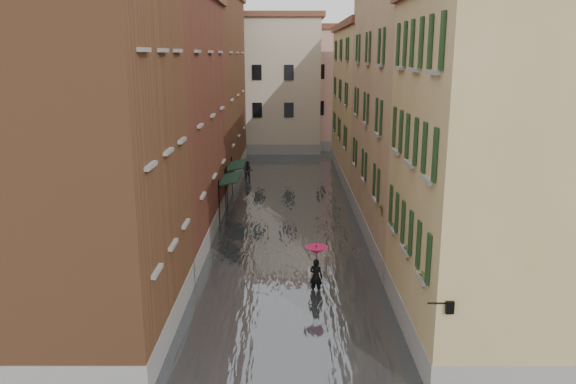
{
  "coord_description": "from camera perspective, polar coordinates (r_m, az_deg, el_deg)",
  "views": [
    {
      "loc": [
        -0.02,
        -20.03,
        9.67
      ],
      "look_at": [
        -0.05,
        7.02,
        3.0
      ],
      "focal_mm": 35.0,
      "sensor_mm": 36.0,
      "label": 1
    }
  ],
  "objects": [
    {
      "name": "building_end_cream",
      "position": [
        58.2,
        -2.92,
        10.71
      ],
      "size": [
        12.0,
        9.0,
        13.0
      ],
      "primitive_type": "cube",
      "color": "#B1A48D",
      "rests_on": "ground"
    },
    {
      "name": "floodwater",
      "position": [
        34.39,
        0.09,
        -2.31
      ],
      "size": [
        10.0,
        60.0,
        0.2
      ],
      "primitive_type": "cube",
      "color": "#4B4F53",
      "rests_on": "ground"
    },
    {
      "name": "building_right_near",
      "position": [
        19.74,
        20.89,
        1.48
      ],
      "size": [
        6.0,
        8.0,
        11.5
      ],
      "primitive_type": "cube",
      "color": "#9B8750",
      "rests_on": "ground"
    },
    {
      "name": "building_left_far",
      "position": [
        44.66,
        -9.07,
        10.25
      ],
      "size": [
        6.0,
        16.0,
        14.0
      ],
      "primitive_type": "cube",
      "color": "brown",
      "rests_on": "ground"
    },
    {
      "name": "awning_far",
      "position": [
        37.22,
        -5.28,
        2.64
      ],
      "size": [
        1.09,
        3.36,
        2.8
      ],
      "color": "#163120",
      "rests_on": "ground"
    },
    {
      "name": "building_end_pink",
      "position": [
        60.45,
        5.88,
        10.29
      ],
      "size": [
        10.0,
        9.0,
        12.0
      ],
      "primitive_type": "cube",
      "color": "tan",
      "rests_on": "ground"
    },
    {
      "name": "building_right_mid",
      "position": [
        30.04,
        13.69,
        7.4
      ],
      "size": [
        6.0,
        14.0,
        13.0
      ],
      "primitive_type": "cube",
      "color": "tan",
      "rests_on": "ground"
    },
    {
      "name": "window_planters",
      "position": [
        20.6,
        11.68,
        -3.85
      ],
      "size": [
        0.59,
        8.39,
        0.84
      ],
      "color": "brown",
      "rests_on": "ground"
    },
    {
      "name": "wall_lantern",
      "position": [
        16.13,
        16.01,
        -11.11
      ],
      "size": [
        0.71,
        0.22,
        0.35
      ],
      "color": "black",
      "rests_on": "ground"
    },
    {
      "name": "building_right_far",
      "position": [
        44.76,
        9.19,
        8.65
      ],
      "size": [
        6.0,
        16.0,
        11.5
      ],
      "primitive_type": "cube",
      "color": "#9B8750",
      "rests_on": "ground"
    },
    {
      "name": "building_left_near",
      "position": [
        19.6,
        -20.85,
        3.64
      ],
      "size": [
        6.0,
        8.0,
        13.0
      ],
      "primitive_type": "cube",
      "color": "brown",
      "rests_on": "ground"
    },
    {
      "name": "pedestrian_main",
      "position": [
        23.16,
        2.87,
        -7.38
      ],
      "size": [
        0.97,
        0.97,
        2.06
      ],
      "color": "black",
      "rests_on": "ground"
    },
    {
      "name": "awning_near",
      "position": [
        33.22,
        -5.92,
        1.26
      ],
      "size": [
        1.09,
        3.23,
        2.8
      ],
      "color": "#163120",
      "rests_on": "ground"
    },
    {
      "name": "pedestrian_far",
      "position": [
        43.83,
        -4.08,
        2.14
      ],
      "size": [
        0.79,
        0.63,
        1.6
      ],
      "primitive_type": "imported",
      "rotation": [
        0.0,
        0.0,
        -0.03
      ],
      "color": "black",
      "rests_on": "ground"
    },
    {
      "name": "ground",
      "position": [
        22.24,
        0.11,
        -11.91
      ],
      "size": [
        120.0,
        120.0,
        0.0
      ],
      "primitive_type": "plane",
      "color": "slate",
      "rests_on": "ground"
    },
    {
      "name": "building_left_mid",
      "position": [
        30.06,
        -13.47,
        6.94
      ],
      "size": [
        6.0,
        14.0,
        12.5
      ],
      "primitive_type": "cube",
      "color": "brown",
      "rests_on": "ground"
    }
  ]
}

